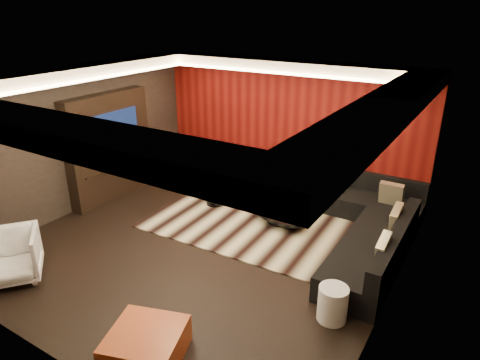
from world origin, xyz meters
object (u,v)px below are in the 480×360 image
Objects in this scene: armchair at (10,257)px; orange_ottoman at (146,345)px; drum_stool at (215,194)px; sectional_sofa at (342,213)px; coffee_table at (279,216)px; white_side_table at (333,304)px.

orange_ottoman is at bearing -53.80° from armchair.
sectional_sofa is at bearing 11.05° from drum_stool.
sectional_sofa is at bearing -2.40° from armchair.
armchair reaches higher than coffee_table.
coffee_table is 1.46m from drum_stool.
drum_stool reaches higher than coffee_table.
orange_ottoman is 2.80m from armchair.
sectional_sofa reaches higher than drum_stool.
coffee_table is 4.51m from armchair.
sectional_sofa is (0.84, 4.29, 0.08)m from orange_ottoman.
drum_stool is 4.15m from orange_ottoman.
drum_stool is at bearing 113.78° from orange_ottoman.
sectional_sofa is at bearing 78.96° from orange_ottoman.
drum_stool is 0.53× the size of armchair.
drum_stool is 2.56m from sectional_sofa.
white_side_table is at bearing -48.70° from coffee_table.
white_side_table reaches higher than drum_stool.
orange_ottoman reaches higher than coffee_table.
orange_ottoman is at bearing -86.76° from coffee_table.
drum_stool is 0.12× the size of sectional_sofa.
coffee_table is 1.57× the size of orange_ottoman.
armchair is at bearing -131.00° from sectional_sofa.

